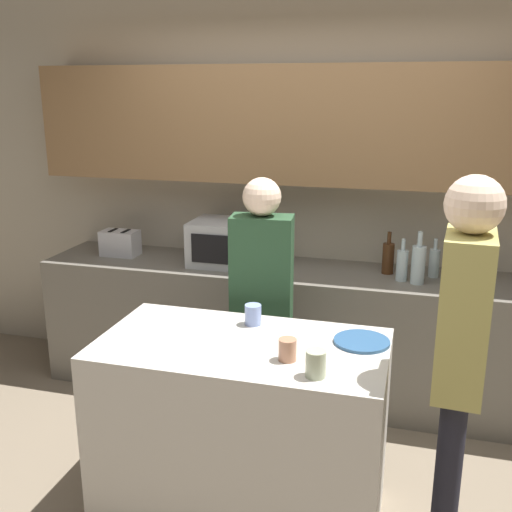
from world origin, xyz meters
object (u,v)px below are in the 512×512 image
(bottle_4, at_px, (455,266))
(person_left, at_px, (262,293))
(bottle_1, at_px, (402,265))
(cup_2, at_px, (288,350))
(plate_on_island, at_px, (362,341))
(toaster, at_px, (120,243))
(bottle_2, at_px, (418,264))
(bottle_0, at_px, (388,258))
(microwave, at_px, (230,243))
(cup_1, at_px, (253,315))
(bottle_3, at_px, (434,262))
(person_center, at_px, (461,346))
(cup_0, at_px, (316,364))

(bottle_4, distance_m, person_left, 1.24)
(bottle_1, height_order, cup_2, bottle_1)
(plate_on_island, bearing_deg, toaster, 148.00)
(toaster, xyz_separation_m, plate_on_island, (1.84, -1.15, -0.06))
(bottle_2, bearing_deg, bottle_0, 139.50)
(bottle_0, relative_size, bottle_4, 0.99)
(bottle_4, height_order, cup_2, bottle_4)
(microwave, relative_size, cup_1, 5.06)
(microwave, height_order, bottle_1, microwave)
(bottle_3, bearing_deg, person_left, -141.54)
(person_center, bearing_deg, bottle_1, 16.27)
(cup_1, bearing_deg, bottle_0, 62.59)
(bottle_3, height_order, person_center, person_center)
(cup_0, relative_size, person_center, 0.07)
(person_center, bearing_deg, cup_1, 76.91)
(toaster, bearing_deg, bottle_1, -1.81)
(plate_on_island, bearing_deg, bottle_2, 77.63)
(bottle_3, xyz_separation_m, cup_2, (-0.62, -1.49, -0.02))
(bottle_2, bearing_deg, cup_0, -104.73)
(plate_on_island, bearing_deg, person_left, 141.94)
(cup_1, distance_m, person_center, 1.01)
(microwave, xyz_separation_m, bottle_4, (1.46, -0.02, -0.04))
(bottle_1, height_order, cup_1, bottle_1)
(cup_2, bearing_deg, plate_on_island, 42.61)
(toaster, distance_m, cup_0, 2.29)
(microwave, bearing_deg, plate_on_island, -48.71)
(cup_0, bearing_deg, bottle_0, 83.28)
(toaster, distance_m, bottle_0, 1.88)
(bottle_3, relative_size, person_center, 0.14)
(bottle_4, distance_m, cup_2, 1.58)
(bottle_4, height_order, cup_1, bottle_4)
(bottle_1, relative_size, bottle_2, 0.82)
(bottle_0, bearing_deg, bottle_1, -54.28)
(bottle_1, bearing_deg, cup_2, -107.46)
(bottle_1, distance_m, plate_on_island, 1.10)
(cup_1, relative_size, person_left, 0.06)
(bottle_1, height_order, bottle_4, bottle_4)
(toaster, bearing_deg, plate_on_island, -32.00)
(microwave, height_order, cup_0, microwave)
(cup_0, xyz_separation_m, cup_2, (-0.14, 0.12, -0.01))
(microwave, distance_m, plate_on_island, 1.53)
(plate_on_island, height_order, cup_1, cup_1)
(bottle_3, relative_size, cup_0, 2.20)
(bottle_0, distance_m, cup_1, 1.28)
(bottle_1, distance_m, bottle_4, 0.32)
(bottle_2, bearing_deg, bottle_1, 161.24)
(microwave, xyz_separation_m, person_left, (0.40, -0.67, -0.10))
(bottle_3, distance_m, person_left, 1.20)
(bottle_0, bearing_deg, bottle_3, 0.56)
(plate_on_island, xyz_separation_m, person_center, (0.41, -0.21, 0.12))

